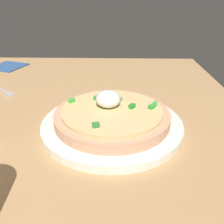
{
  "coord_description": "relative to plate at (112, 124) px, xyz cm",
  "views": [
    {
      "loc": [
        -42.8,
        -12.76,
        27.78
      ],
      "look_at": [
        -1.85,
        -11.66,
        6.64
      ],
      "focal_mm": 37.7,
      "sensor_mm": 36.0,
      "label": 1
    }
  ],
  "objects": [
    {
      "name": "napkin",
      "position": [
        41.5,
        39.04,
        -0.55
      ],
      "size": [
        13.92,
        13.92,
        0.4
      ],
      "primitive_type": "cube",
      "rotation": [
        0.0,
        0.0,
        -0.32
      ],
      "color": "#30538B",
      "rests_on": "dining_table"
    },
    {
      "name": "dining_table",
      "position": [
        1.85,
        11.66,
        -2.32
      ],
      "size": [
        106.45,
        86.21,
        3.14
      ],
      "primitive_type": "cube",
      "color": "tan",
      "rests_on": "ground"
    },
    {
      "name": "pizza",
      "position": [
        0.08,
        0.04,
        2.19
      ],
      "size": [
        22.73,
        22.73,
        5.91
      ],
      "color": "tan",
      "rests_on": "plate"
    },
    {
      "name": "plate",
      "position": [
        0.0,
        0.0,
        0.0
      ],
      "size": [
        27.96,
        27.96,
        1.5
      ],
      "primitive_type": "cylinder",
      "color": "white",
      "rests_on": "dining_table"
    },
    {
      "name": "fork",
      "position": [
        17.75,
        29.87,
        -0.5
      ],
      "size": [
        8.0,
        8.36,
        0.5
      ],
      "rotation": [
        0.0,
        0.0,
        -2.33
      ],
      "color": "#B7B7BC",
      "rests_on": "dining_table"
    }
  ]
}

